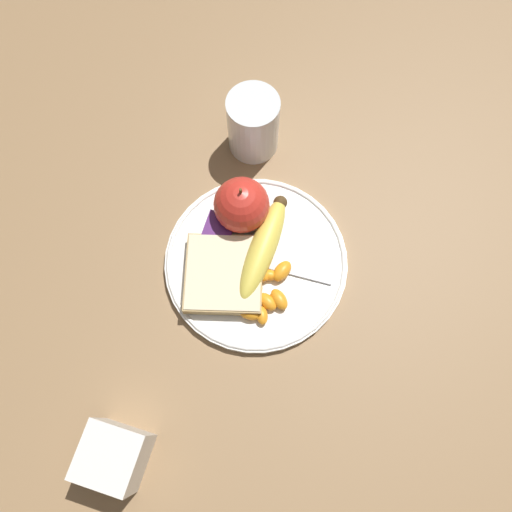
{
  "coord_description": "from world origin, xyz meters",
  "views": [
    {
      "loc": [
        -0.21,
        -0.06,
        0.67
      ],
      "look_at": [
        0.0,
        0.0,
        0.03
      ],
      "focal_mm": 35.0,
      "sensor_mm": 36.0,
      "label": 1
    }
  ],
  "objects_px": {
    "plate": "(256,262)",
    "bread_slice": "(224,274)",
    "apple": "(242,205)",
    "condiment_caddy": "(114,456)",
    "jam_packet": "(219,232)",
    "fork": "(262,261)",
    "juice_glass": "(253,126)",
    "banana": "(263,246)"
  },
  "relations": [
    {
      "from": "plate",
      "to": "bread_slice",
      "type": "distance_m",
      "value": 0.05
    },
    {
      "from": "apple",
      "to": "condiment_caddy",
      "type": "relative_size",
      "value": 1.16
    },
    {
      "from": "apple",
      "to": "bread_slice",
      "type": "height_order",
      "value": "apple"
    },
    {
      "from": "plate",
      "to": "apple",
      "type": "bearing_deg",
      "value": 33.47
    },
    {
      "from": "bread_slice",
      "to": "condiment_caddy",
      "type": "distance_m",
      "value": 0.26
    },
    {
      "from": "jam_packet",
      "to": "condiment_caddy",
      "type": "bearing_deg",
      "value": 175.39
    },
    {
      "from": "fork",
      "to": "juice_glass",
      "type": "bearing_deg",
      "value": -71.39
    },
    {
      "from": "juice_glass",
      "to": "jam_packet",
      "type": "relative_size",
      "value": 2.06
    },
    {
      "from": "jam_packet",
      "to": "apple",
      "type": "bearing_deg",
      "value": -31.87
    },
    {
      "from": "banana",
      "to": "plate",
      "type": "bearing_deg",
      "value": 161.94
    },
    {
      "from": "banana",
      "to": "bread_slice",
      "type": "distance_m",
      "value": 0.07
    },
    {
      "from": "plate",
      "to": "jam_packet",
      "type": "relative_size",
      "value": 5.22
    },
    {
      "from": "apple",
      "to": "fork",
      "type": "height_order",
      "value": "apple"
    },
    {
      "from": "bread_slice",
      "to": "condiment_caddy",
      "type": "height_order",
      "value": "condiment_caddy"
    },
    {
      "from": "bread_slice",
      "to": "fork",
      "type": "xyz_separation_m",
      "value": [
        0.04,
        -0.04,
        -0.01
      ]
    },
    {
      "from": "juice_glass",
      "to": "fork",
      "type": "distance_m",
      "value": 0.2
    },
    {
      "from": "fork",
      "to": "apple",
      "type": "bearing_deg",
      "value": -52.8
    },
    {
      "from": "juice_glass",
      "to": "condiment_caddy",
      "type": "xyz_separation_m",
      "value": [
        -0.47,
        0.02,
        -0.01
      ]
    },
    {
      "from": "plate",
      "to": "fork",
      "type": "relative_size",
      "value": 1.5
    },
    {
      "from": "apple",
      "to": "juice_glass",
      "type": "bearing_deg",
      "value": 10.14
    },
    {
      "from": "plate",
      "to": "banana",
      "type": "bearing_deg",
      "value": -18.06
    },
    {
      "from": "apple",
      "to": "jam_packet",
      "type": "relative_size",
      "value": 1.76
    },
    {
      "from": "bread_slice",
      "to": "condiment_caddy",
      "type": "relative_size",
      "value": 1.79
    },
    {
      "from": "apple",
      "to": "fork",
      "type": "distance_m",
      "value": 0.08
    },
    {
      "from": "plate",
      "to": "condiment_caddy",
      "type": "xyz_separation_m",
      "value": [
        -0.29,
        0.09,
        0.03
      ]
    },
    {
      "from": "bread_slice",
      "to": "jam_packet",
      "type": "relative_size",
      "value": 2.72
    },
    {
      "from": "plate",
      "to": "bread_slice",
      "type": "bearing_deg",
      "value": 135.07
    },
    {
      "from": "jam_packet",
      "to": "banana",
      "type": "bearing_deg",
      "value": -94.62
    },
    {
      "from": "fork",
      "to": "plate",
      "type": "bearing_deg",
      "value": 7.68
    },
    {
      "from": "plate",
      "to": "juice_glass",
      "type": "bearing_deg",
      "value": 18.32
    },
    {
      "from": "juice_glass",
      "to": "jam_packet",
      "type": "bearing_deg",
      "value": -179.93
    },
    {
      "from": "plate",
      "to": "jam_packet",
      "type": "distance_m",
      "value": 0.07
    },
    {
      "from": "juice_glass",
      "to": "apple",
      "type": "distance_m",
      "value": 0.13
    },
    {
      "from": "banana",
      "to": "bread_slice",
      "type": "bearing_deg",
      "value": 142.11
    },
    {
      "from": "fork",
      "to": "jam_packet",
      "type": "bearing_deg",
      "value": -18.9
    },
    {
      "from": "fork",
      "to": "condiment_caddy",
      "type": "height_order",
      "value": "condiment_caddy"
    },
    {
      "from": "jam_packet",
      "to": "bread_slice",
      "type": "bearing_deg",
      "value": -155.23
    },
    {
      "from": "juice_glass",
      "to": "fork",
      "type": "relative_size",
      "value": 0.59
    },
    {
      "from": "condiment_caddy",
      "to": "apple",
      "type": "bearing_deg",
      "value": -7.79
    },
    {
      "from": "juice_glass",
      "to": "bread_slice",
      "type": "height_order",
      "value": "juice_glass"
    },
    {
      "from": "plate",
      "to": "fork",
      "type": "xyz_separation_m",
      "value": [
        0.0,
        -0.01,
        0.01
      ]
    },
    {
      "from": "apple",
      "to": "banana",
      "type": "bearing_deg",
      "value": -133.25
    }
  ]
}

